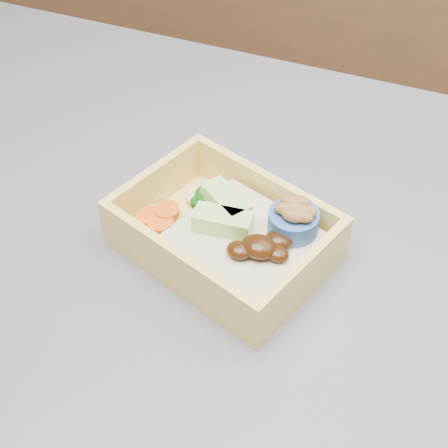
% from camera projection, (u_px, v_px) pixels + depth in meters
% --- Properties ---
extents(bento_box, '(0.19, 0.16, 0.06)m').
position_uv_depth(bento_box, '(230.00, 235.00, 0.49)').
color(bento_box, '#F5D365').
rests_on(bento_box, island).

